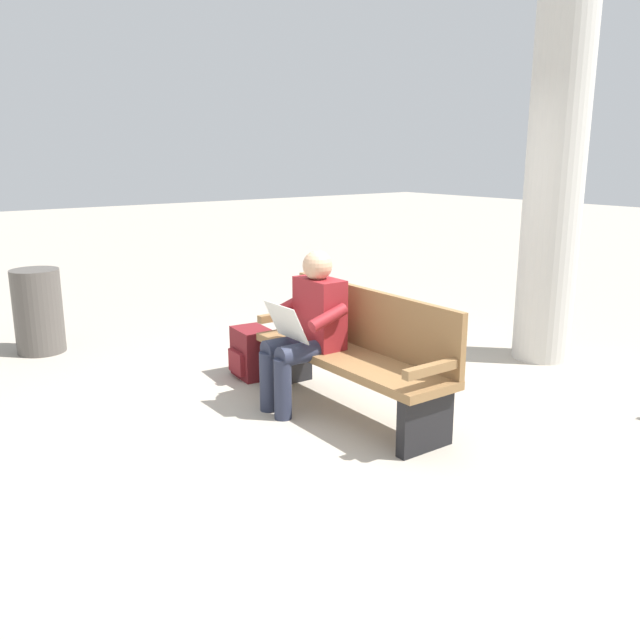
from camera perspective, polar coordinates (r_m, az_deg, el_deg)
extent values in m
plane|color=#A89E8E|center=(5.01, 2.38, -7.86)|extent=(40.00, 40.00, 0.00)
cube|color=olive|center=(4.87, 2.43, -3.27)|extent=(1.81, 0.51, 0.06)
cube|color=olive|center=(4.93, 4.42, 0.01)|extent=(1.80, 0.08, 0.45)
cube|color=olive|center=(4.22, 9.64, -4.08)|extent=(0.07, 0.48, 0.06)
cube|color=olive|center=(5.49, -3.06, 0.38)|extent=(0.07, 0.48, 0.06)
cube|color=black|center=(4.38, 8.97, -8.58)|extent=(0.09, 0.43, 0.39)
cube|color=black|center=(5.55, -2.73, -3.48)|extent=(0.09, 0.43, 0.39)
cube|color=maroon|center=(4.98, -0.03, 0.61)|extent=(0.40, 0.23, 0.52)
sphere|color=tan|center=(4.90, -0.22, 4.67)|extent=(0.22, 0.22, 0.22)
cylinder|color=#282D42|center=(4.85, -1.34, -2.77)|extent=(0.16, 0.42, 0.15)
cylinder|color=#282D42|center=(5.01, -2.65, -2.23)|extent=(0.16, 0.42, 0.15)
cylinder|color=#282D42|center=(4.83, -3.18, -5.88)|extent=(0.13, 0.13, 0.45)
cylinder|color=#282D42|center=(4.99, -4.44, -5.23)|extent=(0.13, 0.13, 0.45)
cylinder|color=maroon|center=(4.73, 0.70, 0.20)|extent=(0.10, 0.31, 0.18)
cylinder|color=maroon|center=(5.11, -2.51, 1.25)|extent=(0.10, 0.31, 0.18)
cube|color=silver|center=(4.82, -2.91, -0.18)|extent=(0.40, 0.14, 0.27)
cube|color=maroon|center=(5.74, -5.79, -2.77)|extent=(0.38, 0.30, 0.42)
cube|color=maroon|center=(5.70, -7.13, -3.60)|extent=(0.25, 0.07, 0.19)
cylinder|color=beige|center=(6.36, 19.61, 14.42)|extent=(0.52, 0.52, 3.99)
cylinder|color=#514C47|center=(6.91, -22.86, 0.70)|extent=(0.45, 0.45, 0.80)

